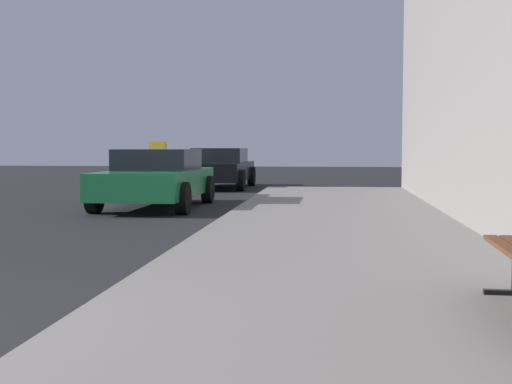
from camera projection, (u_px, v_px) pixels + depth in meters
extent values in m
cube|color=gray|center=(355.00, 361.00, 4.03)|extent=(4.00, 32.00, 0.15)
cube|color=#196638|center=(156.00, 183.00, 14.77)|extent=(1.79, 4.20, 0.55)
cube|color=black|center=(158.00, 159.00, 14.94)|extent=(1.58, 1.89, 0.45)
cube|color=yellow|center=(158.00, 146.00, 14.92)|extent=(0.36, 0.14, 0.16)
cylinder|color=black|center=(183.00, 198.00, 13.35)|extent=(0.22, 0.64, 0.64)
cylinder|color=black|center=(94.00, 197.00, 13.55)|extent=(0.22, 0.64, 0.64)
cylinder|color=black|center=(208.00, 189.00, 16.02)|extent=(0.22, 0.64, 0.64)
cylinder|color=black|center=(133.00, 189.00, 16.22)|extent=(0.22, 0.64, 0.64)
cube|color=black|center=(219.00, 171.00, 21.69)|extent=(1.76, 4.28, 0.55)
cube|color=black|center=(220.00, 155.00, 21.87)|extent=(1.55, 1.92, 0.45)
cylinder|color=black|center=(241.00, 180.00, 20.25)|extent=(0.22, 0.64, 0.64)
cylinder|color=black|center=(182.00, 180.00, 20.44)|extent=(0.22, 0.64, 0.64)
cylinder|color=black|center=(251.00, 176.00, 22.96)|extent=(0.22, 0.64, 0.64)
cylinder|color=black|center=(200.00, 176.00, 23.16)|extent=(0.22, 0.64, 0.64)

